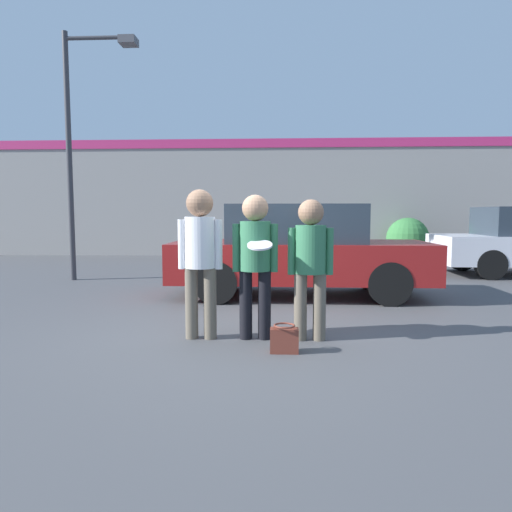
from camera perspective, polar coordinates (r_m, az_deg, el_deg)
ground_plane at (r=5.77m, az=-0.94°, el=-9.46°), size 56.00×56.00×0.00m
storefront_building at (r=15.85m, az=1.58°, el=7.34°), size 24.00×0.22×4.01m
person_left at (r=5.34m, az=-6.99°, el=0.76°), size 0.52×0.35×1.75m
person_middle_with_frisbee at (r=5.29m, az=-0.10°, el=0.31°), size 0.53×0.58×1.69m
person_right at (r=5.28m, az=6.82°, el=-0.18°), size 0.52×0.35×1.63m
parked_car_near at (r=8.14m, az=5.32°, el=0.66°), size 4.50×1.80×1.63m
street_lamp at (r=10.91m, az=-20.88°, el=14.89°), size 1.61×0.35×5.34m
shrub at (r=15.56m, az=18.40°, el=2.10°), size 1.35×1.35×1.35m
handbag at (r=4.92m, az=3.56°, el=-10.34°), size 0.30×0.23×0.30m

